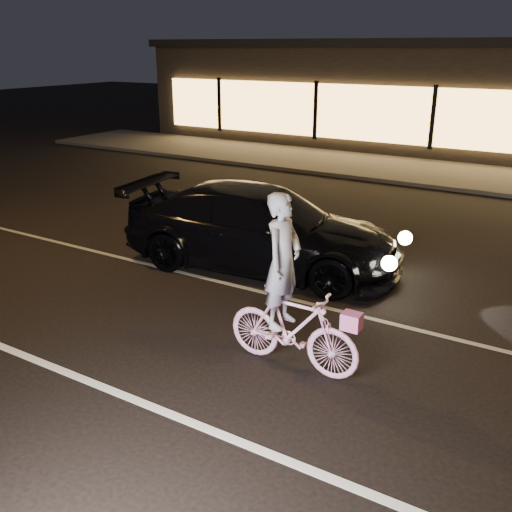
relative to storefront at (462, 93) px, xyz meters
The scene contains 7 objects.
ground 19.09m from the storefront, 90.00° to the right, with size 90.00×90.00×0.00m, color black.
lane_stripe_near 20.58m from the storefront, 90.00° to the right, with size 60.00×0.12×0.01m, color silver.
lane_stripe_far 17.10m from the storefront, 90.00° to the right, with size 60.00×0.10×0.01m, color gray.
sidewalk 6.32m from the storefront, 90.00° to the right, with size 30.00×4.00×0.12m, color #383533.
storefront is the anchor object (origin of this frame).
cyclist 19.00m from the storefront, 83.40° to the right, with size 1.84×0.63×2.32m.
sedan 15.99m from the storefront, 89.84° to the right, with size 5.48×2.78×1.52m.
Camera 1 is at (5.19, -5.68, 3.96)m, focal length 40.00 mm.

